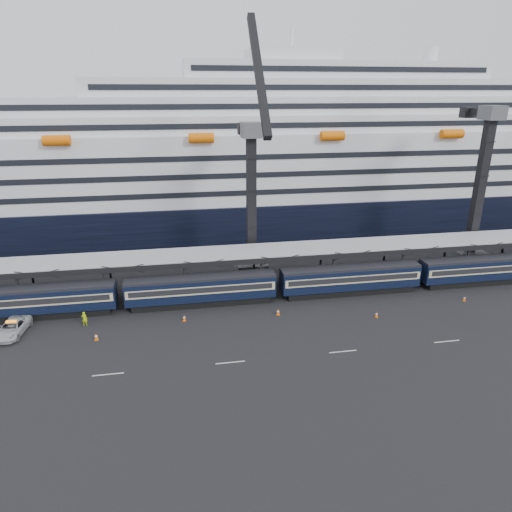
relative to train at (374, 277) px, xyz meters
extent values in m
plane|color=black|center=(4.65, -10.00, -2.20)|extent=(260.00, 260.00, 0.00)
cube|color=beige|center=(-33.35, -14.00, -2.19)|extent=(3.00, 0.15, 0.02)
cube|color=beige|center=(-21.35, -14.00, -2.19)|extent=(3.00, 0.15, 0.02)
cube|color=beige|center=(-9.35, -14.00, -2.19)|extent=(3.00, 0.15, 0.02)
cube|color=beige|center=(2.65, -14.00, -2.19)|extent=(3.00, 0.15, 0.02)
cube|color=black|center=(-43.35, 0.00, -1.75)|extent=(17.48, 2.40, 0.90)
cube|color=black|center=(-43.35, 0.00, 0.05)|extent=(19.00, 2.80, 2.70)
cube|color=#C7BF8D|center=(-43.35, 0.00, 0.35)|extent=(18.62, 2.92, 1.05)
cube|color=black|center=(-43.35, 0.00, 0.40)|extent=(17.86, 2.98, 0.70)
cube|color=black|center=(-43.35, 0.00, 1.55)|extent=(19.00, 2.50, 0.35)
cube|color=black|center=(-23.35, 0.00, -1.75)|extent=(17.48, 2.40, 0.90)
cube|color=black|center=(-23.35, 0.00, 0.05)|extent=(19.00, 2.80, 2.70)
cube|color=#C7BF8D|center=(-23.35, 0.00, 0.35)|extent=(18.62, 2.92, 1.05)
cube|color=black|center=(-23.35, 0.00, 0.40)|extent=(17.86, 2.98, 0.70)
cube|color=black|center=(-23.35, 0.00, 1.55)|extent=(19.00, 2.50, 0.35)
cube|color=black|center=(-3.35, 0.00, -1.75)|extent=(17.48, 2.40, 0.90)
cube|color=black|center=(-3.35, 0.00, 0.05)|extent=(19.00, 2.80, 2.70)
cube|color=#C7BF8D|center=(-3.35, 0.00, 0.35)|extent=(18.62, 2.92, 1.05)
cube|color=black|center=(-3.35, 0.00, 0.40)|extent=(17.86, 2.98, 0.70)
cube|color=black|center=(-3.35, 0.00, 1.55)|extent=(19.00, 2.50, 0.35)
cube|color=black|center=(16.65, 0.00, -1.75)|extent=(17.48, 2.40, 0.90)
cube|color=black|center=(16.65, 0.00, 0.05)|extent=(19.00, 2.80, 2.70)
cube|color=#C7BF8D|center=(16.65, 0.00, 0.35)|extent=(18.62, 2.92, 1.05)
cube|color=black|center=(16.65, 0.00, 0.40)|extent=(17.86, 2.98, 0.70)
cube|color=black|center=(16.65, 0.00, 1.55)|extent=(19.00, 2.50, 0.35)
cube|color=#96989E|center=(4.65, 4.00, 3.20)|extent=(130.00, 6.00, 0.25)
cube|color=black|center=(4.65, 1.00, 2.90)|extent=(130.00, 0.25, 0.70)
cube|color=black|center=(4.65, 7.00, 2.90)|extent=(130.00, 0.25, 0.70)
cube|color=black|center=(-45.35, 1.20, 0.50)|extent=(0.25, 0.25, 5.40)
cube|color=black|center=(-45.35, 6.80, 0.50)|extent=(0.25, 0.25, 5.40)
cube|color=black|center=(-35.35, 1.20, 0.50)|extent=(0.25, 0.25, 5.40)
cube|color=black|center=(-35.35, 6.80, 0.50)|extent=(0.25, 0.25, 5.40)
cube|color=black|center=(-25.35, 1.20, 0.50)|extent=(0.25, 0.25, 5.40)
cube|color=black|center=(-25.35, 6.80, 0.50)|extent=(0.25, 0.25, 5.40)
cube|color=black|center=(-15.35, 1.20, 0.50)|extent=(0.25, 0.25, 5.40)
cube|color=black|center=(-15.35, 6.80, 0.50)|extent=(0.25, 0.25, 5.40)
cube|color=black|center=(-5.35, 1.20, 0.50)|extent=(0.25, 0.25, 5.40)
cube|color=black|center=(-5.35, 6.80, 0.50)|extent=(0.25, 0.25, 5.40)
cube|color=black|center=(4.65, 1.20, 0.50)|extent=(0.25, 0.25, 5.40)
cube|color=black|center=(4.65, 6.80, 0.50)|extent=(0.25, 0.25, 5.40)
cube|color=black|center=(14.65, 1.20, 0.50)|extent=(0.25, 0.25, 5.40)
cube|color=black|center=(14.65, 6.80, 0.50)|extent=(0.25, 0.25, 5.40)
cube|color=black|center=(24.65, 6.80, 0.50)|extent=(0.25, 0.25, 5.40)
cube|color=black|center=(4.65, 36.00, 1.30)|extent=(200.00, 28.00, 7.00)
cube|color=silver|center=(4.65, 36.00, 10.80)|extent=(190.00, 26.88, 12.00)
cube|color=silver|center=(4.65, 36.00, 18.30)|extent=(160.00, 24.64, 3.00)
cube|color=black|center=(4.65, 23.63, 18.30)|extent=(153.60, 0.12, 0.90)
cube|color=silver|center=(4.65, 36.00, 21.30)|extent=(124.00, 21.84, 3.00)
cube|color=black|center=(4.65, 25.03, 21.30)|extent=(119.04, 0.12, 0.90)
cube|color=silver|center=(4.65, 36.00, 24.30)|extent=(90.00, 19.04, 3.00)
cube|color=black|center=(4.65, 26.43, 24.30)|extent=(86.40, 0.12, 0.90)
cube|color=silver|center=(4.65, 36.00, 27.30)|extent=(56.00, 16.24, 3.00)
cube|color=black|center=(4.65, 27.83, 27.30)|extent=(53.76, 0.12, 0.90)
cube|color=silver|center=(-3.35, 36.00, 29.80)|extent=(16.00, 12.00, 2.50)
cylinder|color=silver|center=(24.65, 36.00, 30.30)|extent=(2.80, 2.80, 3.00)
cylinder|color=orange|center=(-43.35, 21.96, 16.60)|extent=(4.00, 1.60, 1.60)
cylinder|color=orange|center=(-21.35, 21.96, 16.60)|extent=(4.00, 1.60, 1.60)
cylinder|color=orange|center=(0.65, 21.96, 16.60)|extent=(4.00, 1.60, 1.60)
cylinder|color=orange|center=(22.65, 21.96, 16.60)|extent=(4.00, 1.60, 1.60)
cube|color=#4A4C51|center=(-15.35, 9.00, -1.20)|extent=(4.50, 4.50, 2.00)
cube|color=black|center=(-15.35, 9.00, 8.80)|extent=(1.30, 1.30, 18.00)
cube|color=#4A4C51|center=(-15.35, 9.00, 18.80)|extent=(2.60, 3.20, 2.00)
cube|color=black|center=(-15.35, 3.21, 25.69)|extent=(0.90, 12.26, 14.37)
cube|color=black|center=(-15.35, 11.52, 18.80)|extent=(0.90, 5.04, 0.90)
cube|color=black|center=(-15.35, 14.04, 18.60)|extent=(2.20, 1.60, 1.60)
cube|color=#4A4C51|center=(19.65, 8.00, -1.20)|extent=(4.50, 4.50, 2.00)
cube|color=black|center=(19.65, 8.00, 9.80)|extent=(1.30, 1.30, 20.00)
cube|color=#4A4C51|center=(19.65, 8.00, 20.80)|extent=(2.60, 3.20, 2.00)
cube|color=black|center=(19.65, 10.80, 20.80)|extent=(0.90, 5.60, 0.90)
cube|color=black|center=(19.65, 13.60, 20.60)|extent=(2.20, 1.60, 1.60)
imported|color=#ACB0B4|center=(-44.90, -4.07, -1.43)|extent=(3.19, 5.83, 1.55)
imported|color=#B9DF0B|center=(-37.22, -3.34, -1.31)|extent=(0.71, 0.53, 1.77)
cube|color=orange|center=(-35.43, -7.00, -2.18)|extent=(0.43, 0.43, 0.05)
cone|color=orange|center=(-35.43, -7.00, -1.74)|extent=(0.36, 0.36, 0.82)
cylinder|color=white|center=(-35.43, -7.00, -1.74)|extent=(0.31, 0.31, 0.14)
cube|color=orange|center=(-25.71, -4.17, -2.18)|extent=(0.41, 0.41, 0.04)
cone|color=orange|center=(-25.71, -4.17, -1.77)|extent=(0.35, 0.35, 0.78)
cylinder|color=white|center=(-25.71, -4.17, -1.77)|extent=(0.29, 0.29, 0.13)
cube|color=orange|center=(-14.29, -4.57, -2.18)|extent=(0.43, 0.43, 0.04)
cone|color=orange|center=(-14.29, -4.57, -1.75)|extent=(0.36, 0.36, 0.81)
cylinder|color=white|center=(-14.29, -4.57, -1.75)|extent=(0.30, 0.30, 0.13)
cube|color=orange|center=(-2.60, -7.25, -2.18)|extent=(0.37, 0.37, 0.04)
cone|color=orange|center=(-2.60, -7.25, -1.81)|extent=(0.31, 0.31, 0.70)
cylinder|color=white|center=(-2.60, -7.25, -1.81)|extent=(0.26, 0.26, 0.12)
cube|color=orange|center=(10.68, -4.92, -2.18)|extent=(0.35, 0.35, 0.04)
cone|color=orange|center=(10.68, -4.92, -1.83)|extent=(0.30, 0.30, 0.66)
cylinder|color=white|center=(10.68, -4.92, -1.83)|extent=(0.25, 0.25, 0.11)
camera|label=1|loc=(-25.64, -53.65, 23.82)|focal=32.00mm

